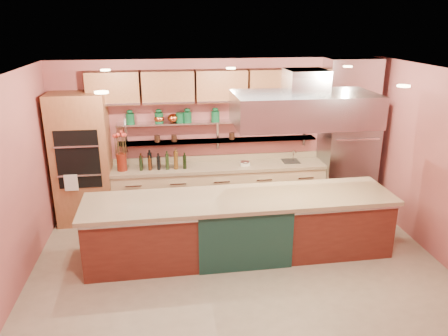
{
  "coord_description": "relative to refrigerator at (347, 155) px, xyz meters",
  "views": [
    {
      "loc": [
        -0.97,
        -5.26,
        3.47
      ],
      "look_at": [
        -0.13,
        1.0,
        1.29
      ],
      "focal_mm": 35.0,
      "sensor_mm": 36.0,
      "label": 1
    }
  ],
  "objects": [
    {
      "name": "floor",
      "position": [
        -2.35,
        -2.14,
        -1.06
      ],
      "size": [
        6.0,
        5.0,
        0.02
      ],
      "primitive_type": "cube",
      "color": "tan",
      "rests_on": "ground"
    },
    {
      "name": "ceiling",
      "position": [
        -2.35,
        -2.14,
        1.75
      ],
      "size": [
        6.0,
        5.0,
        0.02
      ],
      "primitive_type": "cube",
      "color": "black",
      "rests_on": "wall_back"
    },
    {
      "name": "wall_back",
      "position": [
        -2.35,
        0.36,
        0.35
      ],
      "size": [
        6.0,
        0.04,
        2.8
      ],
      "primitive_type": "cube",
      "color": "#AD5552",
      "rests_on": "floor"
    },
    {
      "name": "wall_front",
      "position": [
        -2.35,
        -4.64,
        0.35
      ],
      "size": [
        6.0,
        0.04,
        2.8
      ],
      "primitive_type": "cube",
      "color": "#AD5552",
      "rests_on": "floor"
    },
    {
      "name": "wall_left",
      "position": [
        -5.35,
        -2.14,
        0.35
      ],
      "size": [
        0.04,
        5.0,
        2.8
      ],
      "primitive_type": "cube",
      "color": "#AD5552",
      "rests_on": "floor"
    },
    {
      "name": "oven_stack",
      "position": [
        -4.8,
        0.04,
        0.1
      ],
      "size": [
        0.95,
        0.64,
        2.3
      ],
      "primitive_type": "cube",
      "color": "#9B5C38",
      "rests_on": "floor"
    },
    {
      "name": "refrigerator",
      "position": [
        0.0,
        0.0,
        0.0
      ],
      "size": [
        0.95,
        0.72,
        2.1
      ],
      "primitive_type": "cube",
      "color": "gray",
      "rests_on": "floor"
    },
    {
      "name": "back_counter",
      "position": [
        -2.4,
        0.06,
        -0.58
      ],
      "size": [
        3.84,
        0.64,
        0.93
      ],
      "primitive_type": "cube",
      "color": "tan",
      "rests_on": "floor"
    },
    {
      "name": "wall_shelf_lower",
      "position": [
        -2.4,
        0.23,
        0.3
      ],
      "size": [
        3.6,
        0.26,
        0.03
      ],
      "primitive_type": "cube",
      "color": "silver",
      "rests_on": "wall_back"
    },
    {
      "name": "wall_shelf_upper",
      "position": [
        -2.4,
        0.23,
        0.65
      ],
      "size": [
        3.6,
        0.26,
        0.03
      ],
      "primitive_type": "cube",
      "color": "silver",
      "rests_on": "wall_back"
    },
    {
      "name": "upper_cabinets",
      "position": [
        -2.35,
        0.18,
        1.3
      ],
      "size": [
        4.6,
        0.36,
        0.55
      ],
      "primitive_type": "cube",
      "color": "#9B5C38",
      "rests_on": "wall_back"
    },
    {
      "name": "range_hood",
      "position": [
        -1.38,
        -1.51,
        1.2
      ],
      "size": [
        2.0,
        1.0,
        0.45
      ],
      "primitive_type": "cube",
      "color": "silver",
      "rests_on": "ceiling"
    },
    {
      "name": "ceiling_downlights",
      "position": [
        -2.35,
        -1.94,
        1.72
      ],
      "size": [
        4.0,
        2.8,
        0.02
      ],
      "primitive_type": "cube",
      "color": "#FFE5A5",
      "rests_on": "ceiling"
    },
    {
      "name": "island",
      "position": [
        -2.28,
        -1.51,
        -0.58
      ],
      "size": [
        4.56,
        1.08,
        0.95
      ],
      "primitive_type": "cube",
      "rotation": [
        0.0,
        0.0,
        0.02
      ],
      "color": "maroon",
      "rests_on": "floor"
    },
    {
      "name": "flower_vase",
      "position": [
        -4.13,
        0.01,
        0.03
      ],
      "size": [
        0.2,
        0.2,
        0.31
      ],
      "primitive_type": "cylinder",
      "rotation": [
        0.0,
        0.0,
        -0.15
      ],
      "color": "maroon",
      "rests_on": "back_counter"
    },
    {
      "name": "oil_bottle_cluster",
      "position": [
        -3.42,
        0.01,
        0.02
      ],
      "size": [
        0.91,
        0.58,
        0.28
      ],
      "primitive_type": "cube",
      "rotation": [
        0.0,
        0.0,
        0.4
      ],
      "color": "black",
      "rests_on": "back_counter"
    },
    {
      "name": "kitchen_scale",
      "position": [
        -1.94,
        0.01,
        -0.07
      ],
      "size": [
        0.2,
        0.18,
        0.09
      ],
      "primitive_type": "cube",
      "rotation": [
        0.0,
        0.0,
        0.37
      ],
      "color": "silver",
      "rests_on": "back_counter"
    },
    {
      "name": "bar_faucet",
      "position": [
        -1.0,
        0.11,
        -0.01
      ],
      "size": [
        0.03,
        0.03,
        0.22
      ],
      "primitive_type": "cylinder",
      "rotation": [
        0.0,
        0.0,
        0.01
      ],
      "color": "silver",
      "rests_on": "back_counter"
    },
    {
      "name": "copper_kettle",
      "position": [
        -3.2,
        0.23,
        0.74
      ],
      "size": [
        0.23,
        0.23,
        0.16
      ],
      "primitive_type": "ellipsoid",
      "rotation": [
        0.0,
        0.0,
        0.19
      ],
      "color": "#C35A2D",
      "rests_on": "wall_shelf_upper"
    },
    {
      "name": "green_canister",
      "position": [
        -3.08,
        0.23,
        0.75
      ],
      "size": [
        0.15,
        0.15,
        0.17
      ],
      "primitive_type": "cylinder",
      "rotation": [
        0.0,
        0.0,
        -0.09
      ],
      "color": "#0F4826",
      "rests_on": "wall_shelf_upper"
    }
  ]
}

